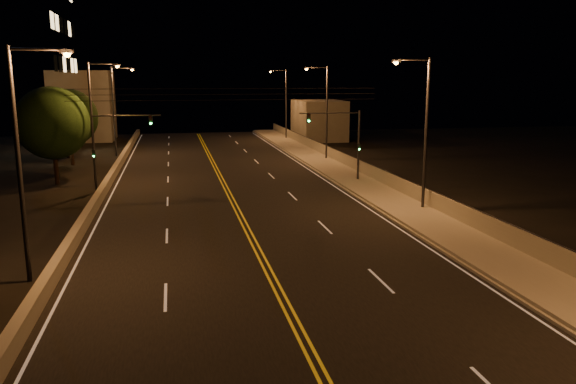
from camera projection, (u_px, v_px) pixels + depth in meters
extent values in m
cube|color=black|center=(247.00, 229.00, 32.19)|extent=(18.00, 120.00, 0.02)
cube|color=gray|center=(422.00, 218.00, 34.30)|extent=(3.60, 120.00, 0.30)
cube|color=gray|center=(393.00, 220.00, 33.95)|extent=(0.14, 120.00, 0.15)
cube|color=gray|center=(448.00, 206.00, 34.50)|extent=(0.30, 120.00, 1.00)
cube|color=gray|center=(78.00, 232.00, 30.30)|extent=(0.45, 120.00, 0.75)
cube|color=gray|center=(319.00, 120.00, 79.78)|extent=(6.00, 10.00, 5.51)
cube|color=gray|center=(83.00, 106.00, 78.04)|extent=(8.00, 8.00, 9.58)
cylinder|color=black|center=(448.00, 198.00, 34.39)|extent=(0.06, 120.00, 0.06)
cube|color=silver|center=(90.00, 237.00, 30.49)|extent=(0.12, 116.00, 0.00)
cube|color=silver|center=(388.00, 221.00, 33.89)|extent=(0.12, 116.00, 0.00)
cube|color=gold|center=(244.00, 229.00, 32.16)|extent=(0.12, 116.00, 0.00)
cube|color=gold|center=(249.00, 229.00, 32.22)|extent=(0.12, 116.00, 0.00)
cube|color=silver|center=(166.00, 297.00, 22.18)|extent=(0.12, 3.00, 0.00)
cube|color=silver|center=(167.00, 236.00, 30.82)|extent=(0.12, 3.00, 0.00)
cube|color=silver|center=(168.00, 201.00, 39.46)|extent=(0.12, 3.00, 0.00)
cube|color=silver|center=(168.00, 179.00, 48.10)|extent=(0.12, 3.00, 0.00)
cube|color=silver|center=(168.00, 164.00, 56.74)|extent=(0.12, 3.00, 0.00)
cube|color=silver|center=(169.00, 153.00, 65.38)|extent=(0.12, 3.00, 0.00)
cube|color=silver|center=(169.00, 144.00, 74.02)|extent=(0.12, 3.00, 0.00)
cube|color=silver|center=(169.00, 137.00, 82.66)|extent=(0.12, 3.00, 0.00)
cube|color=silver|center=(381.00, 280.00, 23.96)|extent=(0.12, 3.00, 0.00)
cube|color=silver|center=(325.00, 227.00, 32.60)|extent=(0.12, 3.00, 0.00)
cube|color=silver|center=(292.00, 196.00, 41.24)|extent=(0.12, 3.00, 0.00)
cube|color=silver|center=(271.00, 176.00, 49.88)|extent=(0.12, 3.00, 0.00)
cube|color=silver|center=(256.00, 161.00, 58.52)|extent=(0.12, 3.00, 0.00)
cube|color=silver|center=(245.00, 151.00, 67.16)|extent=(0.12, 3.00, 0.00)
cube|color=silver|center=(237.00, 143.00, 75.80)|extent=(0.12, 3.00, 0.00)
cube|color=silver|center=(230.00, 136.00, 84.44)|extent=(0.12, 3.00, 0.00)
cylinder|color=#2D2D33|center=(426.00, 136.00, 35.59)|extent=(0.20, 0.20, 9.78)
cylinder|color=#2D2D33|center=(413.00, 60.00, 34.44)|extent=(2.20, 0.12, 0.12)
cube|color=#2D2D33|center=(396.00, 61.00, 34.23)|extent=(0.50, 0.25, 0.14)
sphere|color=#FF9E2D|center=(396.00, 62.00, 34.25)|extent=(0.28, 0.28, 0.28)
cylinder|color=#2D2D33|center=(327.00, 114.00, 58.12)|extent=(0.20, 0.20, 9.78)
cylinder|color=#2D2D33|center=(317.00, 67.00, 56.97)|extent=(2.20, 0.12, 0.12)
cube|color=#2D2D33|center=(306.00, 68.00, 56.76)|extent=(0.50, 0.25, 0.14)
sphere|color=#FF9E2D|center=(306.00, 69.00, 56.78)|extent=(0.28, 0.28, 0.28)
cylinder|color=#2D2D33|center=(286.00, 105.00, 78.53)|extent=(0.20, 0.20, 9.78)
cylinder|color=#2D2D33|center=(278.00, 70.00, 77.38)|extent=(2.20, 0.12, 0.12)
cube|color=#2D2D33|center=(270.00, 71.00, 77.17)|extent=(0.50, 0.25, 0.14)
sphere|color=#FF9E2D|center=(270.00, 72.00, 77.19)|extent=(0.28, 0.28, 0.28)
cylinder|color=#2D2D33|center=(19.00, 168.00, 23.00)|extent=(0.20, 0.20, 9.78)
cylinder|color=#2D2D33|center=(37.00, 49.00, 22.28)|extent=(2.20, 0.12, 0.12)
cube|color=#2D2D33|center=(67.00, 51.00, 22.51)|extent=(0.50, 0.25, 0.14)
sphere|color=#FF9E2D|center=(67.00, 54.00, 22.53)|extent=(0.28, 0.28, 0.28)
cylinder|color=#2D2D33|center=(92.00, 125.00, 44.48)|extent=(0.20, 0.20, 9.78)
cylinder|color=#2D2D33|center=(103.00, 64.00, 43.76)|extent=(2.20, 0.12, 0.12)
cube|color=#2D2D33|center=(117.00, 65.00, 44.00)|extent=(0.50, 0.25, 0.14)
sphere|color=#FF9E2D|center=(117.00, 66.00, 44.02)|extent=(0.28, 0.28, 0.28)
cylinder|color=#2D2D33|center=(114.00, 112.00, 61.74)|extent=(0.20, 0.20, 9.78)
cylinder|color=#2D2D33|center=(122.00, 68.00, 61.02)|extent=(2.20, 0.12, 0.12)
cube|color=#2D2D33|center=(132.00, 69.00, 61.25)|extent=(0.50, 0.25, 0.14)
sphere|color=#FF9E2D|center=(132.00, 70.00, 61.27)|extent=(0.28, 0.28, 0.28)
cylinder|color=#2D2D33|center=(359.00, 147.00, 46.13)|extent=(0.18, 0.18, 5.97)
cylinder|color=#2D2D33|center=(330.00, 113.00, 45.08)|extent=(5.00, 0.10, 0.10)
cube|color=black|center=(309.00, 118.00, 44.80)|extent=(0.28, 0.18, 0.80)
sphere|color=#19FF4C|center=(309.00, 121.00, 44.75)|extent=(0.14, 0.14, 0.14)
cube|color=black|center=(359.00, 147.00, 45.98)|extent=(0.22, 0.14, 0.55)
cylinder|color=#2D2D33|center=(94.00, 154.00, 42.01)|extent=(0.18, 0.18, 5.97)
cylinder|color=#2D2D33|center=(126.00, 116.00, 41.95)|extent=(5.00, 0.10, 0.10)
cube|color=black|center=(151.00, 120.00, 42.37)|extent=(0.28, 0.18, 0.80)
sphere|color=#19FF4C|center=(151.00, 123.00, 42.31)|extent=(0.14, 0.14, 0.14)
cube|color=black|center=(94.00, 154.00, 41.86)|extent=(0.22, 0.14, 0.55)
cylinder|color=black|center=(228.00, 100.00, 39.93)|extent=(22.00, 0.03, 0.03)
cylinder|color=black|center=(228.00, 94.00, 39.85)|extent=(22.00, 0.03, 0.03)
cylinder|color=black|center=(228.00, 89.00, 39.77)|extent=(22.00, 0.03, 0.03)
cylinder|color=black|center=(56.00, 167.00, 45.78)|extent=(0.36, 0.36, 2.76)
sphere|color=black|center=(52.00, 123.00, 45.06)|extent=(5.84, 5.84, 5.84)
cylinder|color=black|center=(72.00, 152.00, 55.96)|extent=(0.36, 0.36, 2.63)
sphere|color=black|center=(69.00, 117.00, 55.28)|extent=(5.56, 5.56, 5.56)
cylinder|color=black|center=(68.00, 146.00, 60.99)|extent=(0.36, 0.36, 2.53)
sphere|color=black|center=(66.00, 116.00, 60.34)|extent=(5.34, 5.34, 5.34)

